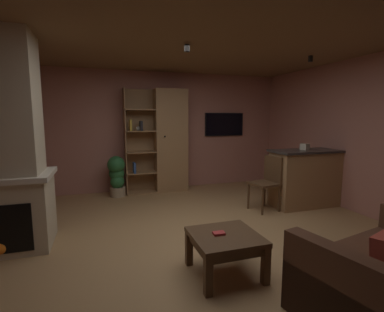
{
  "coord_description": "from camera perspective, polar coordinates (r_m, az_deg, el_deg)",
  "views": [
    {
      "loc": [
        -1.18,
        -3.23,
        1.57
      ],
      "look_at": [
        0.0,
        0.4,
        1.05
      ],
      "focal_mm": 26.47,
      "sensor_mm": 36.0,
      "label": 1
    }
  ],
  "objects": [
    {
      "name": "ceiling",
      "position": [
        3.58,
        2.16,
        23.65
      ],
      "size": [
        5.66,
        5.78,
        0.02
      ],
      "primitive_type": "cube",
      "color": "brown"
    },
    {
      "name": "potted_floor_plant",
      "position": [
        5.85,
        -14.91,
        -3.66
      ],
      "size": [
        0.34,
        0.37,
        0.82
      ],
      "color": "#9E896B",
      "rests_on": "ground"
    },
    {
      "name": "tissue_box",
      "position": [
        5.35,
        21.76,
        1.75
      ],
      "size": [
        0.15,
        0.15,
        0.11
      ],
      "primitive_type": "cube",
      "rotation": [
        0.0,
        0.0,
        0.32
      ],
      "color": "#BFB299",
      "rests_on": "kitchen_bar_counter"
    },
    {
      "name": "coffee_table",
      "position": [
        2.97,
        6.7,
        -16.9
      ],
      "size": [
        0.66,
        0.65,
        0.42
      ],
      "color": "#4C331E",
      "rests_on": "ground"
    },
    {
      "name": "track_light_spot_0",
      "position": [
        3.91,
        -30.29,
        20.05
      ],
      "size": [
        0.07,
        0.07,
        0.09
      ],
      "primitive_type": "cylinder",
      "color": "black"
    },
    {
      "name": "bookshelf_cabinet",
      "position": [
        6.05,
        -5.13,
        3.0
      ],
      "size": [
        1.3,
        0.41,
        2.16
      ],
      "color": "#997047",
      "rests_on": "ground"
    },
    {
      "name": "window_pane_back",
      "position": [
        6.18,
        -10.72,
        5.09
      ],
      "size": [
        0.6,
        0.01,
        0.77
      ],
      "primitive_type": "cube",
      "color": "white"
    },
    {
      "name": "wall_mounted_tv",
      "position": [
        6.69,
        6.49,
        6.34
      ],
      "size": [
        0.94,
        0.06,
        0.53
      ],
      "color": "black"
    },
    {
      "name": "wall_back",
      "position": [
        6.27,
        -7.15,
        4.95
      ],
      "size": [
        5.78,
        0.06,
        2.54
      ],
      "primitive_type": "cube",
      "color": "#AD7060",
      "rests_on": "ground"
    },
    {
      "name": "track_light_spot_2",
      "position": [
        4.97,
        22.77,
        17.6
      ],
      "size": [
        0.07,
        0.07,
        0.09
      ],
      "primitive_type": "cylinder",
      "color": "black"
    },
    {
      "name": "stone_fireplace",
      "position": [
        3.97,
        -33.96,
        0.31
      ],
      "size": [
        1.04,
        0.81,
        2.54
      ],
      "color": "#BCAD8E",
      "rests_on": "ground"
    },
    {
      "name": "table_book_0",
      "position": [
        2.93,
        5.45,
        -15.24
      ],
      "size": [
        0.12,
        0.09,
        0.02
      ],
      "primitive_type": "cube",
      "rotation": [
        0.0,
        0.0,
        -0.03
      ],
      "color": "#B22D2D",
      "rests_on": "coffee_table"
    },
    {
      "name": "floor",
      "position": [
        3.79,
        1.95,
        -16.91
      ],
      "size": [
        5.66,
        5.78,
        0.02
      ],
      "primitive_type": "cube",
      "color": "#A37A4C",
      "rests_on": "ground"
    },
    {
      "name": "dining_chair",
      "position": [
        4.99,
        15.05,
        -4.56
      ],
      "size": [
        0.48,
        0.48,
        0.92
      ],
      "color": "#4C331E",
      "rests_on": "ground"
    },
    {
      "name": "kitchen_bar_counter",
      "position": [
        5.51,
        22.79,
        -3.99
      ],
      "size": [
        1.48,
        0.59,
        1.01
      ],
      "color": "#997047",
      "rests_on": "ground"
    },
    {
      "name": "track_light_spot_1",
      "position": [
        3.96,
        -1.01,
        20.9
      ],
      "size": [
        0.07,
        0.07,
        0.09
      ],
      "primitive_type": "cylinder",
      "color": "black"
    },
    {
      "name": "wall_right",
      "position": [
        5.18,
        33.35,
        3.16
      ],
      "size": [
        0.06,
        5.78,
        2.54
      ],
      "primitive_type": "cube",
      "color": "#AD7060",
      "rests_on": "ground"
    }
  ]
}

